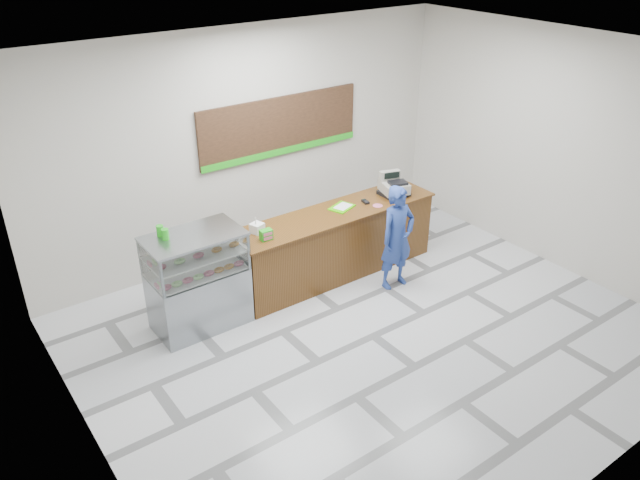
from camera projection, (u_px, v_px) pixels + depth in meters
floor at (373, 336)px, 8.06m from camera, size 7.00×7.00×0.00m
back_wall at (249, 145)px, 9.39m from camera, size 7.00×0.00×7.00m
ceiling at (387, 61)px, 6.42m from camera, size 7.00×7.00×0.00m
sales_counter at (335, 243)px, 9.21m from camera, size 3.26×0.76×1.03m
display_case at (198, 280)px, 7.98m from camera, size 1.22×0.72×1.33m
menu_board at (281, 127)px, 9.56m from camera, size 2.80×0.06×0.90m
cash_register at (394, 187)px, 9.45m from camera, size 0.48×0.49×0.36m
card_terminal at (365, 202)px, 9.24m from camera, size 0.10×0.15×0.04m
serving_tray at (342, 207)px, 9.09m from camera, size 0.43×0.37×0.02m
napkin_box at (257, 228)px, 8.37m from camera, size 0.20×0.20×0.13m
straw_cup at (256, 229)px, 8.35m from camera, size 0.08×0.08×0.12m
promo_box at (266, 235)px, 8.19m from camera, size 0.17×0.12×0.14m
donut_decal at (378, 206)px, 9.16m from camera, size 0.15×0.15×0.00m
green_cup_left at (160, 231)px, 7.63m from camera, size 0.09×0.09×0.14m
green_cup_right at (165, 234)px, 7.55m from camera, size 0.09×0.09×0.14m
customer at (397, 238)px, 8.82m from camera, size 0.57×0.38×1.55m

